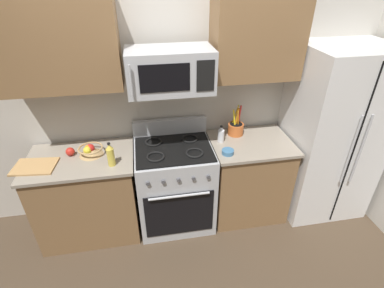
{
  "coord_description": "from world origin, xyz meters",
  "views": [
    {
      "loc": [
        -0.24,
        -1.74,
        2.42
      ],
      "look_at": [
        0.16,
        0.51,
        1.03
      ],
      "focal_mm": 27.27,
      "sensor_mm": 36.0,
      "label": 1
    }
  ],
  "objects_px": {
    "cutting_board": "(35,166)",
    "bottle_vinegar": "(221,134)",
    "utensil_crock": "(236,128)",
    "bottle_oil": "(111,155)",
    "fruit_basket": "(90,150)",
    "microwave": "(170,70)",
    "prep_bowl": "(228,152)",
    "apple_loose": "(70,152)",
    "refrigerator": "(330,135)",
    "range_oven": "(175,184)"
  },
  "relations": [
    {
      "from": "cutting_board",
      "to": "microwave",
      "type": "bearing_deg",
      "value": 5.02
    },
    {
      "from": "range_oven",
      "to": "utensil_crock",
      "type": "xyz_separation_m",
      "value": [
        0.68,
        0.18,
        0.51
      ]
    },
    {
      "from": "utensil_crock",
      "to": "fruit_basket",
      "type": "height_order",
      "value": "utensil_crock"
    },
    {
      "from": "utensil_crock",
      "to": "fruit_basket",
      "type": "bearing_deg",
      "value": -174.4
    },
    {
      "from": "microwave",
      "to": "cutting_board",
      "type": "height_order",
      "value": "microwave"
    },
    {
      "from": "range_oven",
      "to": "apple_loose",
      "type": "height_order",
      "value": "range_oven"
    },
    {
      "from": "range_oven",
      "to": "cutting_board",
      "type": "bearing_deg",
      "value": -176.28
    },
    {
      "from": "microwave",
      "to": "utensil_crock",
      "type": "bearing_deg",
      "value": 12.78
    },
    {
      "from": "refrigerator",
      "to": "prep_bowl",
      "type": "distance_m",
      "value": 1.17
    },
    {
      "from": "utensil_crock",
      "to": "bottle_oil",
      "type": "height_order",
      "value": "utensil_crock"
    },
    {
      "from": "range_oven",
      "to": "bottle_vinegar",
      "type": "xyz_separation_m",
      "value": [
        0.49,
        0.06,
        0.52
      ]
    },
    {
      "from": "utensil_crock",
      "to": "bottle_oil",
      "type": "distance_m",
      "value": 1.3
    },
    {
      "from": "range_oven",
      "to": "bottle_vinegar",
      "type": "distance_m",
      "value": 0.71
    },
    {
      "from": "utensil_crock",
      "to": "apple_loose",
      "type": "height_order",
      "value": "utensil_crock"
    },
    {
      "from": "refrigerator",
      "to": "apple_loose",
      "type": "bearing_deg",
      "value": 178.24
    },
    {
      "from": "apple_loose",
      "to": "utensil_crock",
      "type": "bearing_deg",
      "value": 4.17
    },
    {
      "from": "apple_loose",
      "to": "bottle_vinegar",
      "type": "bearing_deg",
      "value": -0.05
    },
    {
      "from": "range_oven",
      "to": "microwave",
      "type": "bearing_deg",
      "value": 90.06
    },
    {
      "from": "refrigerator",
      "to": "utensil_crock",
      "type": "distance_m",
      "value": 1.0
    },
    {
      "from": "range_oven",
      "to": "apple_loose",
      "type": "xyz_separation_m",
      "value": [
        -0.96,
        0.06,
        0.48
      ]
    },
    {
      "from": "range_oven",
      "to": "utensil_crock",
      "type": "bearing_deg",
      "value": 15.03
    },
    {
      "from": "range_oven",
      "to": "microwave",
      "type": "relative_size",
      "value": 1.5
    },
    {
      "from": "cutting_board",
      "to": "refrigerator",
      "type": "bearing_deg",
      "value": 1.26
    },
    {
      "from": "utensil_crock",
      "to": "cutting_board",
      "type": "xyz_separation_m",
      "value": [
        -1.92,
        -0.26,
        -0.06
      ]
    },
    {
      "from": "range_oven",
      "to": "fruit_basket",
      "type": "relative_size",
      "value": 4.79
    },
    {
      "from": "refrigerator",
      "to": "apple_loose",
      "type": "xyz_separation_m",
      "value": [
        -2.62,
        0.08,
        0.03
      ]
    },
    {
      "from": "refrigerator",
      "to": "bottle_vinegar",
      "type": "xyz_separation_m",
      "value": [
        -1.17,
        0.08,
        0.07
      ]
    },
    {
      "from": "microwave",
      "to": "apple_loose",
      "type": "height_order",
      "value": "microwave"
    },
    {
      "from": "range_oven",
      "to": "prep_bowl",
      "type": "height_order",
      "value": "range_oven"
    },
    {
      "from": "apple_loose",
      "to": "refrigerator",
      "type": "bearing_deg",
      "value": -1.76
    },
    {
      "from": "microwave",
      "to": "bottle_vinegar",
      "type": "bearing_deg",
      "value": 3.94
    },
    {
      "from": "refrigerator",
      "to": "fruit_basket",
      "type": "bearing_deg",
      "value": 178.65
    },
    {
      "from": "microwave",
      "to": "fruit_basket",
      "type": "bearing_deg",
      "value": 179.13
    },
    {
      "from": "microwave",
      "to": "prep_bowl",
      "type": "distance_m",
      "value": 0.92
    },
    {
      "from": "cutting_board",
      "to": "bottle_vinegar",
      "type": "xyz_separation_m",
      "value": [
        1.73,
        0.14,
        0.07
      ]
    },
    {
      "from": "fruit_basket",
      "to": "bottle_vinegar",
      "type": "bearing_deg",
      "value": 0.99
    },
    {
      "from": "cutting_board",
      "to": "bottle_vinegar",
      "type": "bearing_deg",
      "value": 4.72
    },
    {
      "from": "refrigerator",
      "to": "cutting_board",
      "type": "height_order",
      "value": "refrigerator"
    },
    {
      "from": "bottle_vinegar",
      "to": "bottle_oil",
      "type": "xyz_separation_m",
      "value": [
        -1.06,
        -0.23,
        0.02
      ]
    },
    {
      "from": "fruit_basket",
      "to": "cutting_board",
      "type": "xyz_separation_m",
      "value": [
        -0.47,
        -0.12,
        -0.04
      ]
    },
    {
      "from": "range_oven",
      "to": "prep_bowl",
      "type": "bearing_deg",
      "value": -19.17
    },
    {
      "from": "bottle_oil",
      "to": "fruit_basket",
      "type": "bearing_deg",
      "value": 134.97
    },
    {
      "from": "microwave",
      "to": "cutting_board",
      "type": "distance_m",
      "value": 1.46
    },
    {
      "from": "utensil_crock",
      "to": "fruit_basket",
      "type": "relative_size",
      "value": 1.42
    },
    {
      "from": "refrigerator",
      "to": "microwave",
      "type": "xyz_separation_m",
      "value": [
        -1.66,
        0.05,
        0.76
      ]
    },
    {
      "from": "range_oven",
      "to": "refrigerator",
      "type": "height_order",
      "value": "refrigerator"
    },
    {
      "from": "apple_loose",
      "to": "bottle_vinegar",
      "type": "xyz_separation_m",
      "value": [
        1.45,
        -0.0,
        0.04
      ]
    },
    {
      "from": "range_oven",
      "to": "refrigerator",
      "type": "xyz_separation_m",
      "value": [
        1.66,
        -0.02,
        0.44
      ]
    },
    {
      "from": "microwave",
      "to": "bottle_vinegar",
      "type": "height_order",
      "value": "microwave"
    },
    {
      "from": "bottle_vinegar",
      "to": "bottle_oil",
      "type": "relative_size",
      "value": 0.78
    }
  ]
}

